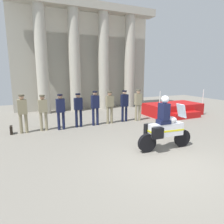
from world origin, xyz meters
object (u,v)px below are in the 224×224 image
Objects in this scene: officer_in_row_0 at (23,111)px; officer_in_row_6 at (124,103)px; officer_in_row_1 at (43,110)px; officer_in_row_7 at (138,103)px; officer_in_row_3 at (78,107)px; officer_in_row_5 at (110,105)px; officer_in_row_4 at (95,105)px; reviewing_stand at (173,109)px; briefcase_on_ground at (11,130)px; motorcycle_with_rider at (164,128)px; officer_in_row_2 at (61,109)px.

officer_in_row_0 reaches higher than officer_in_row_6.
officer_in_row_7 reaches higher than officer_in_row_1.
officer_in_row_1 is 1.63m from officer_in_row_3.
officer_in_row_6 reaches higher than officer_in_row_5.
officer_in_row_4 is (0.86, -0.01, 0.04)m from officer_in_row_3.
officer_in_row_3 is at bearing -3.69° from officer_in_row_7.
officer_in_row_7 reaches higher than officer_in_row_6.
reviewing_stand is 8.76m from officer_in_row_0.
reviewing_stand is at bearing 2.10° from briefcase_on_ground.
briefcase_on_ground is at bearing -3.03° from officer_in_row_6.
officer_in_row_7 is 0.83× the size of motorcycle_with_rider.
officer_in_row_5 reaches higher than officer_in_row_1.
officer_in_row_7 reaches higher than officer_in_row_0.
officer_in_row_1 is at bearing -15.31° from officer_in_row_2.
officer_in_row_0 is at bearing -3.65° from officer_in_row_4.
officer_in_row_4 is at bearing 176.35° from officer_in_row_0.
officer_in_row_2 is (0.76, -0.16, 0.01)m from officer_in_row_1.
officer_in_row_0 is at bearing -3.01° from officer_in_row_5.
officer_in_row_4 is 1.02× the size of officer_in_row_6.
reviewing_stand is at bearing -174.40° from officer_in_row_7.
officer_in_row_2 is 3.45m from officer_in_row_6.
officer_in_row_2 is 0.99× the size of officer_in_row_5.
officer_in_row_3 is at bearing -176.80° from officer_in_row_2.
briefcase_on_ground is at bearing -3.77° from officer_in_row_5.
officer_in_row_7 reaches higher than briefcase_on_ground.
motorcycle_with_rider reaches higher than officer_in_row_3.
officer_in_row_7 is (1.68, -0.06, 0.02)m from officer_in_row_5.
officer_in_row_0 is 1.62m from officer_in_row_2.
motorcycle_with_rider reaches higher than briefcase_on_ground.
officer_in_row_0 is 5.06m from officer_in_row_6.
reviewing_stand is at bearing -179.36° from officer_in_row_3.
briefcase_on_ground is (-9.24, -0.34, -0.17)m from reviewing_stand.
officer_in_row_1 is at bearing -0.64° from briefcase_on_ground.
motorcycle_with_rider is at bearing 90.28° from officer_in_row_5.
officer_in_row_0 is (-8.72, -0.40, 0.66)m from reviewing_stand.
officer_in_row_6 is (0.90, 0.06, 0.00)m from officer_in_row_5.
officer_in_row_4 reaches higher than officer_in_row_3.
officer_in_row_2 is at bearing 0.05° from officer_in_row_6.
officer_in_row_5 is at bearing -0.57° from briefcase_on_ground.
officer_in_row_3 is at bearing -3.53° from officer_in_row_4.
officer_in_row_6 is at bearing -179.75° from officer_in_row_4.
reviewing_stand is 7.91m from officer_in_row_1.
officer_in_row_7 is at bearing -171.20° from reviewing_stand.
officer_in_row_4 is 4.83× the size of briefcase_on_ground.
officer_in_row_2 is 0.87m from officer_in_row_3.
briefcase_on_ground is at bearing 143.49° from motorcycle_with_rider.
officer_in_row_4 is 0.83× the size of motorcycle_with_rider.
officer_in_row_3 is (1.63, -0.07, 0.00)m from officer_in_row_1.
briefcase_on_ground is at bearing -177.90° from reviewing_stand.
officer_in_row_5 is 0.99× the size of officer_in_row_6.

